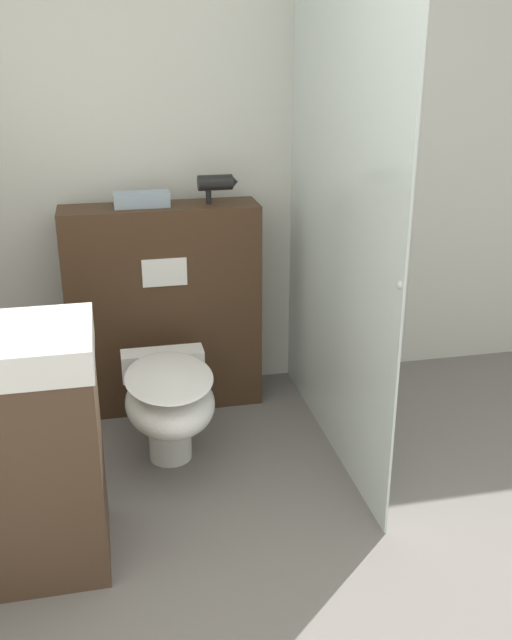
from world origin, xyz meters
The scene contains 7 objects.
wall_back centered at (0.00, 2.23, 1.25)m, with size 8.00×0.06×2.50m.
partition_panel centered at (-0.36, 1.99, 0.54)m, with size 0.99×0.27×1.09m.
shower_glass centered at (0.37, 1.44, 1.08)m, with size 0.04×1.53×2.17m.
toilet centered at (-0.41, 1.37, 0.32)m, with size 0.40×0.67×0.48m.
sink_vanity centered at (-1.03, 0.83, 0.47)m, with size 0.65×0.47×1.07m.
hair_drier centered at (-0.07, 1.99, 1.19)m, with size 0.20×0.08×0.14m.
folded_towel centered at (-0.45, 1.99, 1.12)m, with size 0.27×0.13×0.07m.
Camera 1 is at (-0.64, -1.51, 1.84)m, focal length 40.00 mm.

